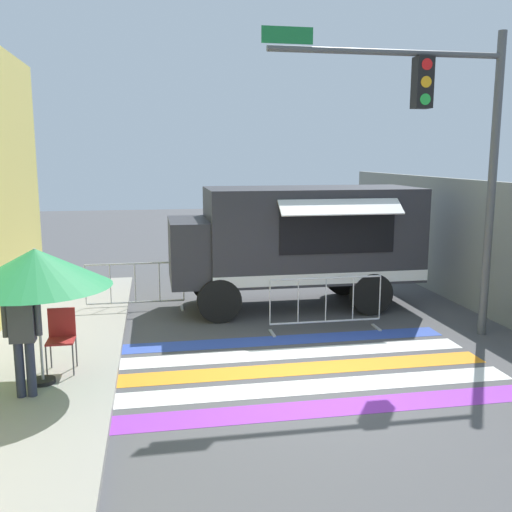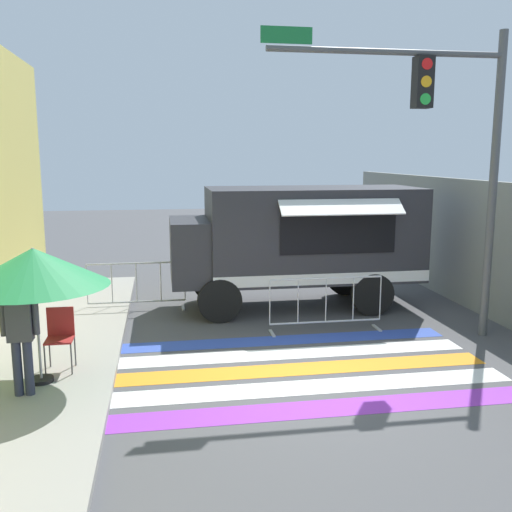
{
  "view_description": "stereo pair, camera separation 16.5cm",
  "coord_description": "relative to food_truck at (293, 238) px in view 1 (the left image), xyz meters",
  "views": [
    {
      "loc": [
        -2.37,
        -8.11,
        3.51
      ],
      "look_at": [
        -0.37,
        2.89,
        1.53
      ],
      "focal_mm": 40.0,
      "sensor_mm": 36.0,
      "label": 1
    },
    {
      "loc": [
        -2.2,
        -8.14,
        3.51
      ],
      "look_at": [
        -0.37,
        2.89,
        1.53
      ],
      "focal_mm": 40.0,
      "sensor_mm": 36.0,
      "label": 2
    }
  ],
  "objects": [
    {
      "name": "vendor_person",
      "position": [
        -5.01,
        -4.51,
        -0.54
      ],
      "size": [
        0.53,
        0.23,
        1.72
      ],
      "rotation": [
        0.0,
        0.0,
        -0.02
      ],
      "color": "#2D3347",
      "rests_on": "sidewalk_left"
    },
    {
      "name": "crosswalk_painted",
      "position": [
        -0.79,
        -3.89,
        -1.64
      ],
      "size": [
        6.4,
        3.6,
        0.01
      ],
      "color": "purple",
      "rests_on": "ground_plane"
    },
    {
      "name": "food_truck",
      "position": [
        0.0,
        0.0,
        0.0
      ],
      "size": [
        5.67,
        2.54,
        2.79
      ],
      "color": "#2D2D33",
      "rests_on": "ground_plane"
    },
    {
      "name": "patio_umbrella",
      "position": [
        -4.87,
        -4.05,
        0.24
      ],
      "size": [
        2.18,
        2.18,
        2.06
      ],
      "color": "black",
      "rests_on": "sidewalk_left"
    },
    {
      "name": "barricade_side",
      "position": [
        -3.61,
        0.3,
        -1.09
      ],
      "size": [
        2.21,
        0.44,
        1.12
      ],
      "color": "#B7BABF",
      "rests_on": "ground_plane"
    },
    {
      "name": "concrete_wall_right",
      "position": [
        4.08,
        -1.52,
        -0.16
      ],
      "size": [
        0.2,
        16.0,
        2.96
      ],
      "color": "gray",
      "rests_on": "ground_plane"
    },
    {
      "name": "barricade_front",
      "position": [
        0.21,
        -1.95,
        -1.08
      ],
      "size": [
        2.32,
        0.44,
        1.12
      ],
      "color": "#B7BABF",
      "rests_on": "ground_plane"
    },
    {
      "name": "ground_plane",
      "position": [
        -0.79,
        -4.52,
        -1.65
      ],
      "size": [
        60.0,
        60.0,
        0.0
      ],
      "primitive_type": "plane",
      "color": "#4C4C4F"
    },
    {
      "name": "traffic_signal_pole",
      "position": [
        2.3,
        -2.69,
        2.28
      ],
      "size": [
        4.57,
        0.29,
        5.76
      ],
      "color": "#515456",
      "rests_on": "ground_plane"
    },
    {
      "name": "folding_chair",
      "position": [
        -4.65,
        -3.52,
        -0.92
      ],
      "size": [
        0.42,
        0.42,
        0.99
      ],
      "rotation": [
        0.0,
        0.0,
        -0.36
      ],
      "color": "#4C4C51",
      "rests_on": "sidewalk_left"
    }
  ]
}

